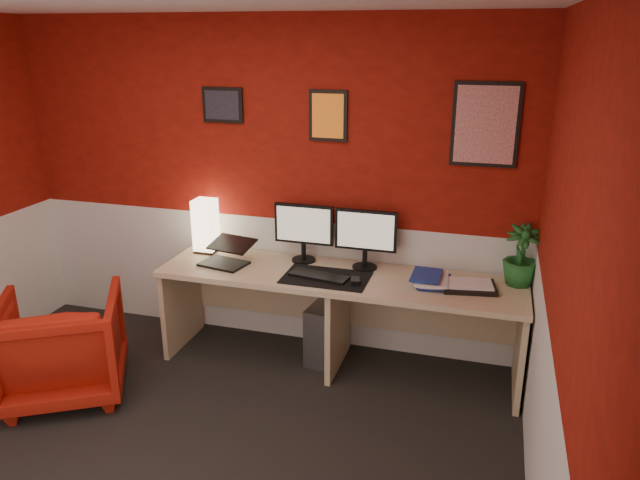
# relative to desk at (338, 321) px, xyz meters

# --- Properties ---
(ground) EXTENTS (4.00, 3.50, 0.01)m
(ground) POSITION_rel_desk_xyz_m (-0.68, -1.41, -0.36)
(ground) COLOR black
(ground) RESTS_ON ground
(wall_back) EXTENTS (4.00, 0.01, 2.50)m
(wall_back) POSITION_rel_desk_xyz_m (-0.68, 0.34, 0.89)
(wall_back) COLOR maroon
(wall_back) RESTS_ON ground
(wall_right) EXTENTS (0.01, 3.50, 2.50)m
(wall_right) POSITION_rel_desk_xyz_m (1.32, -1.41, 0.89)
(wall_right) COLOR maroon
(wall_right) RESTS_ON ground
(wainscot_back) EXTENTS (4.00, 0.01, 1.00)m
(wainscot_back) POSITION_rel_desk_xyz_m (-0.68, 0.34, 0.14)
(wainscot_back) COLOR silver
(wainscot_back) RESTS_ON ground
(wainscot_right) EXTENTS (0.01, 3.50, 1.00)m
(wainscot_right) POSITION_rel_desk_xyz_m (1.32, -1.41, 0.14)
(wainscot_right) COLOR silver
(wainscot_right) RESTS_ON ground
(desk) EXTENTS (2.60, 0.65, 0.73)m
(desk) POSITION_rel_desk_xyz_m (0.00, 0.00, 0.00)
(desk) COLOR tan
(desk) RESTS_ON ground
(shoji_lamp) EXTENTS (0.16, 0.16, 0.40)m
(shoji_lamp) POSITION_rel_desk_xyz_m (-1.12, 0.18, 0.56)
(shoji_lamp) COLOR #FFE5B2
(shoji_lamp) RESTS_ON desk
(laptop) EXTENTS (0.37, 0.29, 0.22)m
(laptop) POSITION_rel_desk_xyz_m (-0.87, -0.05, 0.47)
(laptop) COLOR black
(laptop) RESTS_ON desk
(monitor_left) EXTENTS (0.45, 0.06, 0.58)m
(monitor_left) POSITION_rel_desk_xyz_m (-0.33, 0.20, 0.66)
(monitor_left) COLOR black
(monitor_left) RESTS_ON desk
(monitor_right) EXTENTS (0.45, 0.06, 0.58)m
(monitor_right) POSITION_rel_desk_xyz_m (0.15, 0.18, 0.66)
(monitor_right) COLOR black
(monitor_right) RESTS_ON desk
(desk_mat) EXTENTS (0.60, 0.38, 0.01)m
(desk_mat) POSITION_rel_desk_xyz_m (-0.07, -0.08, 0.37)
(desk_mat) COLOR black
(desk_mat) RESTS_ON desk
(keyboard) EXTENTS (0.44, 0.21, 0.02)m
(keyboard) POSITION_rel_desk_xyz_m (-0.12, -0.09, 0.38)
(keyboard) COLOR black
(keyboard) RESTS_ON desk_mat
(mouse) EXTENTS (0.08, 0.11, 0.03)m
(mouse) POSITION_rel_desk_xyz_m (0.15, -0.12, 0.39)
(mouse) COLOR black
(mouse) RESTS_ON desk_mat
(book_bottom) EXTENTS (0.24, 0.31, 0.03)m
(book_bottom) POSITION_rel_desk_xyz_m (0.56, 0.02, 0.38)
(book_bottom) COLOR navy
(book_bottom) RESTS_ON desk
(book_middle) EXTENTS (0.24, 0.32, 0.02)m
(book_middle) POSITION_rel_desk_xyz_m (0.54, -0.00, 0.40)
(book_middle) COLOR silver
(book_middle) RESTS_ON book_bottom
(book_top) EXTENTS (0.20, 0.27, 0.03)m
(book_top) POSITION_rel_desk_xyz_m (0.52, 0.01, 0.43)
(book_top) COLOR navy
(book_top) RESTS_ON book_middle
(zen_tray) EXTENTS (0.39, 0.30, 0.03)m
(zen_tray) POSITION_rel_desk_xyz_m (0.90, 0.01, 0.38)
(zen_tray) COLOR black
(zen_tray) RESTS_ON desk
(potted_plant) EXTENTS (0.25, 0.25, 0.42)m
(potted_plant) POSITION_rel_desk_xyz_m (1.22, 0.18, 0.58)
(potted_plant) COLOR #19591E
(potted_plant) RESTS_ON desk
(pc_tower) EXTENTS (0.26, 0.47, 0.45)m
(pc_tower) POSITION_rel_desk_xyz_m (-0.11, 0.11, -0.14)
(pc_tower) COLOR #99999E
(pc_tower) RESTS_ON ground
(armchair) EXTENTS (1.05, 1.06, 0.71)m
(armchair) POSITION_rel_desk_xyz_m (-1.70, -0.86, -0.01)
(armchair) COLOR #AC1B0C
(armchair) RESTS_ON ground
(art_left) EXTENTS (0.32, 0.02, 0.26)m
(art_left) POSITION_rel_desk_xyz_m (-0.99, 0.33, 1.49)
(art_left) COLOR black
(art_left) RESTS_ON wall_back
(art_center) EXTENTS (0.28, 0.02, 0.36)m
(art_center) POSITION_rel_desk_xyz_m (-0.17, 0.33, 1.44)
(art_center) COLOR orange
(art_center) RESTS_ON wall_back
(art_right) EXTENTS (0.44, 0.02, 0.56)m
(art_right) POSITION_rel_desk_xyz_m (0.91, 0.33, 1.42)
(art_right) COLOR red
(art_right) RESTS_ON wall_back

